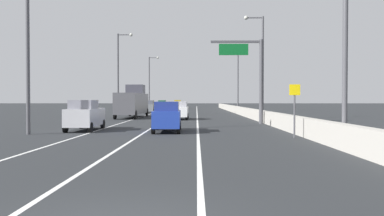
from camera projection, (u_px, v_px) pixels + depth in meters
ground_plane at (189, 112)px, 70.34m from camera, size 320.00×320.00×0.00m
lane_stripe_left at (153, 113)px, 61.41m from camera, size 0.16×130.00×0.00m
lane_stripe_center at (175, 113)px, 61.37m from camera, size 0.16×130.00×0.00m
lane_stripe_right at (197, 113)px, 61.33m from camera, size 0.16×130.00×0.00m
jersey_barrier_right at (250, 113)px, 46.25m from camera, size 0.60×120.00×1.10m
overhead_sign_gantry at (253, 71)px, 34.71m from camera, size 4.68×0.36×7.50m
speed_advisory_sign at (295, 107)px, 21.73m from camera, size 0.60×0.11×3.00m
lamp_post_right_near at (340, 8)px, 17.83m from camera, size 2.14×0.44×11.15m
lamp_post_right_second at (260, 61)px, 41.92m from camera, size 2.14×0.44×11.15m
lamp_post_right_third at (236, 75)px, 66.01m from camera, size 2.14×0.44×11.15m
lamp_post_left_near at (31, 32)px, 24.02m from camera, size 2.14×0.44×11.15m
lamp_post_left_mid at (120, 69)px, 52.93m from camera, size 2.14×0.44×11.15m
lamp_post_left_far at (150, 80)px, 81.84m from camera, size 2.14×0.44×11.15m
car_silver_0 at (85, 115)px, 27.15m from camera, size 1.92×4.60×2.12m
car_yellow_1 at (178, 104)px, 96.18m from camera, size 1.81×4.10×2.08m
car_white_2 at (180, 110)px, 42.35m from camera, size 1.85×4.46×1.96m
car_gray_3 at (149, 107)px, 63.00m from camera, size 1.81×4.21×2.04m
car_blue_4 at (167, 117)px, 25.98m from camera, size 1.90×4.33×2.02m
car_green_5 at (162, 105)px, 90.30m from camera, size 1.96×4.04×2.01m
box_truck at (133, 102)px, 46.87m from camera, size 2.66×9.99×4.01m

